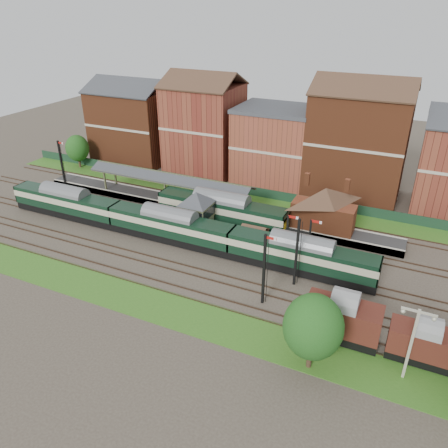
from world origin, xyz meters
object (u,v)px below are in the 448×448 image
at_px(semaphore_bracket, 297,248).
at_px(signal_box, 197,212).
at_px(dmu_train, 170,225).
at_px(platform_railcar, 222,210).
at_px(goods_van_a, 343,319).

bearing_deg(semaphore_bracket, signal_box, 159.08).
xyz_separation_m(dmu_train, platform_railcar, (4.14, 6.50, 0.15)).
distance_m(signal_box, platform_railcar, 3.92).
height_order(semaphore_bracket, platform_railcar, semaphore_bracket).
distance_m(signal_box, semaphore_bracket, 16.16).
height_order(signal_box, semaphore_bracket, semaphore_bracket).
bearing_deg(goods_van_a, platform_railcar, 141.16).
distance_m(semaphore_bracket, dmu_train, 17.45).
height_order(platform_railcar, goods_van_a, platform_railcar).
bearing_deg(dmu_train, goods_van_a, -21.05).
xyz_separation_m(platform_railcar, goods_van_a, (19.25, -15.50, -0.16)).
xyz_separation_m(dmu_train, goods_van_a, (23.39, -9.00, -0.01)).
relative_size(platform_railcar, goods_van_a, 2.72).
xyz_separation_m(signal_box, dmu_train, (-2.07, -3.25, -0.89)).
bearing_deg(goods_van_a, signal_box, 150.11).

